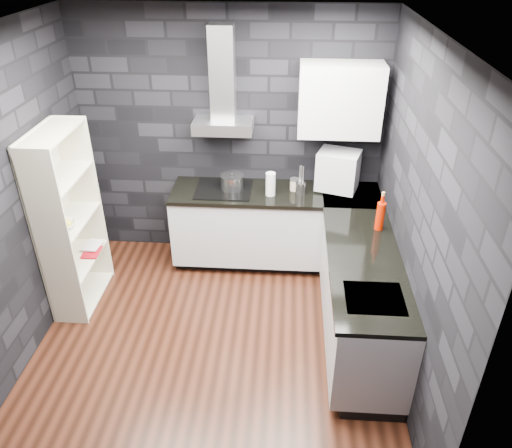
# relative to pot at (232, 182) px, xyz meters

# --- Properties ---
(ground) EXTENTS (3.20, 3.20, 0.00)m
(ground) POSITION_rel_pot_xyz_m (-0.04, -1.32, -0.98)
(ground) COLOR #3A1A10
(ceiling) EXTENTS (3.20, 3.20, 0.00)m
(ceiling) POSITION_rel_pot_xyz_m (-0.04, -1.32, 1.72)
(ceiling) COLOR white
(wall_back) EXTENTS (3.20, 0.05, 2.70)m
(wall_back) POSITION_rel_pot_xyz_m (-0.04, 0.31, 0.37)
(wall_back) COLOR black
(wall_back) RESTS_ON ground
(wall_front) EXTENTS (3.20, 0.05, 2.70)m
(wall_front) POSITION_rel_pot_xyz_m (-0.04, -2.94, 0.37)
(wall_front) COLOR black
(wall_front) RESTS_ON ground
(wall_left) EXTENTS (0.05, 3.20, 2.70)m
(wall_left) POSITION_rel_pot_xyz_m (-1.66, -1.32, 0.37)
(wall_left) COLOR black
(wall_left) RESTS_ON ground
(wall_right) EXTENTS (0.05, 3.20, 2.70)m
(wall_right) POSITION_rel_pot_xyz_m (1.59, -1.32, 0.37)
(wall_right) COLOR black
(wall_right) RESTS_ON ground
(toekick_back) EXTENTS (2.18, 0.50, 0.10)m
(toekick_back) POSITION_rel_pot_xyz_m (0.46, 0.02, -0.93)
(toekick_back) COLOR black
(toekick_back) RESTS_ON ground
(toekick_right) EXTENTS (0.50, 1.78, 0.10)m
(toekick_right) POSITION_rel_pot_xyz_m (1.30, -1.22, -0.93)
(toekick_right) COLOR black
(toekick_right) RESTS_ON ground
(counter_back_cab) EXTENTS (2.20, 0.60, 0.76)m
(counter_back_cab) POSITION_rel_pot_xyz_m (0.46, -0.02, -0.50)
(counter_back_cab) COLOR #BABABF
(counter_back_cab) RESTS_ON ground
(counter_right_cab) EXTENTS (0.60, 1.80, 0.76)m
(counter_right_cab) POSITION_rel_pot_xyz_m (1.26, -1.22, -0.50)
(counter_right_cab) COLOR #BABABF
(counter_right_cab) RESTS_ON ground
(counter_back_top) EXTENTS (2.20, 0.62, 0.04)m
(counter_back_top) POSITION_rel_pot_xyz_m (0.46, -0.03, -0.10)
(counter_back_top) COLOR black
(counter_back_top) RESTS_ON counter_back_cab
(counter_right_top) EXTENTS (0.62, 1.80, 0.04)m
(counter_right_top) POSITION_rel_pot_xyz_m (1.25, -1.22, -0.10)
(counter_right_top) COLOR black
(counter_right_top) RESTS_ON counter_right_cab
(counter_corner_top) EXTENTS (0.62, 0.62, 0.04)m
(counter_corner_top) POSITION_rel_pot_xyz_m (1.26, -0.02, -0.10)
(counter_corner_top) COLOR black
(counter_corner_top) RESTS_ON counter_right_cab
(hood_body) EXTENTS (0.60, 0.34, 0.12)m
(hood_body) POSITION_rel_pot_xyz_m (-0.09, 0.11, 0.58)
(hood_body) COLOR #B4B4B9
(hood_body) RESTS_ON wall_back
(hood_chimney) EXTENTS (0.24, 0.20, 0.90)m
(hood_chimney) POSITION_rel_pot_xyz_m (-0.09, 0.18, 1.09)
(hood_chimney) COLOR #B4B4B9
(hood_chimney) RESTS_ON hood_body
(upper_cabinet) EXTENTS (0.80, 0.35, 0.70)m
(upper_cabinet) POSITION_rel_pot_xyz_m (1.06, 0.11, 0.87)
(upper_cabinet) COLOR silver
(upper_cabinet) RESTS_ON wall_back
(cooktop) EXTENTS (0.58, 0.50, 0.01)m
(cooktop) POSITION_rel_pot_xyz_m (-0.09, -0.02, -0.07)
(cooktop) COLOR black
(cooktop) RESTS_ON counter_back_top
(sink_rim) EXTENTS (0.44, 0.40, 0.01)m
(sink_rim) POSITION_rel_pot_xyz_m (1.26, -1.72, -0.09)
(sink_rim) COLOR #B4B4B9
(sink_rim) RESTS_ON counter_right_top
(pot) EXTENTS (0.26, 0.26, 0.14)m
(pot) POSITION_rel_pot_xyz_m (0.00, 0.00, 0.00)
(pot) COLOR #B1B0B5
(pot) RESTS_ON cooktop
(glass_vase) EXTENTS (0.13, 0.13, 0.25)m
(glass_vase) POSITION_rel_pot_xyz_m (0.41, -0.10, 0.04)
(glass_vase) COLOR white
(glass_vase) RESTS_ON counter_back_top
(storage_jar) EXTENTS (0.11, 0.11, 0.12)m
(storage_jar) POSITION_rel_pot_xyz_m (0.66, 0.03, -0.02)
(storage_jar) COLOR tan
(storage_jar) RESTS_ON counter_back_top
(utensil_crock) EXTENTS (0.13, 0.13, 0.13)m
(utensil_crock) POSITION_rel_pot_xyz_m (0.72, -0.05, -0.02)
(utensil_crock) COLOR #B1B0B5
(utensil_crock) RESTS_ON counter_back_top
(appliance_garage) EXTENTS (0.49, 0.43, 0.41)m
(appliance_garage) POSITION_rel_pot_xyz_m (1.10, 0.07, 0.14)
(appliance_garage) COLOR silver
(appliance_garage) RESTS_ON counter_back_top
(red_bottle) EXTENTS (0.09, 0.09, 0.27)m
(red_bottle) POSITION_rel_pot_xyz_m (1.43, -0.71, 0.05)
(red_bottle) COLOR #B01800
(red_bottle) RESTS_ON counter_right_top
(bookshelf) EXTENTS (0.48, 0.85, 1.80)m
(bookshelf) POSITION_rel_pot_xyz_m (-1.46, -0.78, -0.08)
(bookshelf) COLOR beige
(bookshelf) RESTS_ON ground
(fruit_bowl) EXTENTS (0.27, 0.27, 0.05)m
(fruit_bowl) POSITION_rel_pot_xyz_m (-1.46, -0.89, -0.04)
(fruit_bowl) COLOR white
(fruit_bowl) RESTS_ON bookshelf
(book_red) EXTENTS (0.17, 0.03, 0.23)m
(book_red) POSITION_rel_pot_xyz_m (-1.45, -0.65, -0.41)
(book_red) COLOR maroon
(book_red) RESTS_ON bookshelf
(book_second) EXTENTS (0.16, 0.03, 0.22)m
(book_second) POSITION_rel_pot_xyz_m (-1.46, -0.55, -0.39)
(book_second) COLOR #B2B2B2
(book_second) RESTS_ON bookshelf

